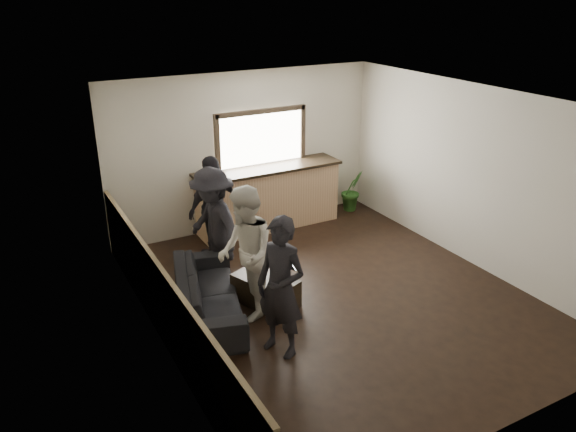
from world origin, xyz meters
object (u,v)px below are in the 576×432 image
potted_plant (352,190)px  person_b (245,254)px  cup_a (253,275)px  sofa (207,293)px  coffee_table (266,290)px  person_c (213,226)px  bar_counter (268,194)px  person_a (281,288)px  person_d (214,207)px  cup_b (277,273)px

potted_plant → person_b: size_ratio=0.44×
cup_a → person_b: size_ratio=0.06×
sofa → coffee_table: (0.80, -0.15, -0.11)m
sofa → potted_plant: potted_plant is taller
cup_a → person_b: person_b is taller
sofa → person_b: (0.45, -0.29, 0.60)m
potted_plant → person_c: (-3.42, -1.36, 0.48)m
cup_a → potted_plant: potted_plant is taller
coffee_table → bar_counter: bearing=62.4°
cup_a → person_b: (-0.20, -0.21, 0.46)m
bar_counter → person_b: (-1.60, -2.53, 0.26)m
person_a → bar_counter: bearing=129.2°
coffee_table → person_a: bearing=-107.0°
person_d → cup_a: bearing=66.7°
sofa → person_a: (0.47, -1.23, 0.57)m
potted_plant → person_b: (-3.42, -2.48, 0.50)m
cup_b → person_d: bearing=96.7°
bar_counter → potted_plant: 1.84m
sofa → potted_plant: size_ratio=2.60×
coffee_table → person_d: size_ratio=0.53×
sofa → cup_a: (0.65, -0.08, 0.14)m
sofa → person_a: 1.44m
coffee_table → person_c: person_c is taller
bar_counter → sofa: bearing=-132.5°
person_a → person_c: 2.07m
potted_plant → person_a: 4.85m
bar_counter → cup_b: (-1.08, -2.42, -0.20)m
person_b → person_c: bearing=-164.4°
cup_b → person_a: (-0.50, -1.05, 0.43)m
sofa → cup_a: size_ratio=18.63×
person_b → person_d: 1.90m
bar_counter → person_b: bar_counter is taller
person_c → person_d: 0.82m
coffee_table → person_d: (-0.04, 1.74, 0.65)m
person_a → person_d: size_ratio=1.03×
sofa → person_d: size_ratio=1.23×
potted_plant → cup_b: bearing=-140.7°
person_d → coffee_table: bearing=71.9°
person_b → person_c: (-0.00, 1.12, -0.03)m
cup_b → person_d: 1.83m
bar_counter → person_a: (-1.58, -3.47, 0.23)m
cup_a → potted_plant: 3.94m
cup_a → person_d: person_d is taller
coffee_table → person_b: bearing=-158.7°
sofa → potted_plant: 4.45m
bar_counter → sofa: (-2.05, -2.24, -0.34)m
cup_b → person_c: bearing=117.0°
bar_counter → person_a: 3.82m
cup_b → potted_plant: 3.75m
bar_counter → person_a: bearing=-114.5°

